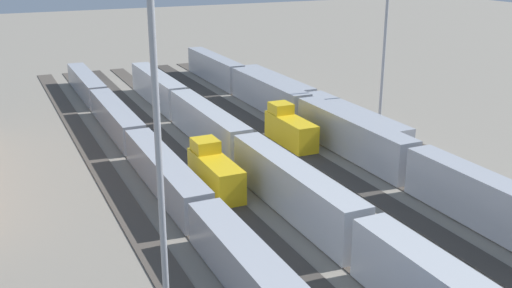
{
  "coord_description": "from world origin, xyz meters",
  "views": [
    {
      "loc": [
        -59.33,
        31.46,
        25.61
      ],
      "look_at": [
        3.77,
        2.26,
        2.5
      ],
      "focal_mm": 42.03,
      "sensor_mm": 36.0,
      "label": 1
    }
  ],
  "objects_px": {
    "train_on_track_2": "(352,136)",
    "train_on_track_1": "(310,102)",
    "light_mast_0": "(386,16)",
    "train_on_track_3": "(290,129)",
    "train_on_track_5": "(244,153)",
    "train_on_track_7": "(161,169)",
    "train_on_track_6": "(215,172)",
    "light_mast_1": "(156,105)"
  },
  "relations": [
    {
      "from": "train_on_track_6",
      "to": "train_on_track_3",
      "type": "distance_m",
      "value": 18.51
    },
    {
      "from": "train_on_track_2",
      "to": "train_on_track_5",
      "type": "bearing_deg",
      "value": 90.39
    },
    {
      "from": "train_on_track_3",
      "to": "train_on_track_1",
      "type": "bearing_deg",
      "value": -40.06
    },
    {
      "from": "train_on_track_6",
      "to": "train_on_track_1",
      "type": "height_order",
      "value": "train_on_track_6"
    },
    {
      "from": "train_on_track_1",
      "to": "train_on_track_2",
      "type": "bearing_deg",
      "value": 165.43
    },
    {
      "from": "train_on_track_6",
      "to": "train_on_track_1",
      "type": "distance_m",
      "value": 33.79
    },
    {
      "from": "train_on_track_6",
      "to": "train_on_track_3",
      "type": "xyz_separation_m",
      "value": [
        10.84,
        -15.0,
        0.0
      ]
    },
    {
      "from": "train_on_track_2",
      "to": "train_on_track_3",
      "type": "height_order",
      "value": "same"
    },
    {
      "from": "train_on_track_3",
      "to": "light_mast_1",
      "type": "height_order",
      "value": "light_mast_1"
    },
    {
      "from": "train_on_track_7",
      "to": "light_mast_0",
      "type": "bearing_deg",
      "value": -72.22
    },
    {
      "from": "train_on_track_2",
      "to": "train_on_track_5",
      "type": "relative_size",
      "value": 1.25
    },
    {
      "from": "train_on_track_7",
      "to": "train_on_track_3",
      "type": "xyz_separation_m",
      "value": [
        7.2,
        -20.0,
        0.08
      ]
    },
    {
      "from": "train_on_track_7",
      "to": "light_mast_1",
      "type": "height_order",
      "value": "light_mast_1"
    },
    {
      "from": "train_on_track_3",
      "to": "light_mast_0",
      "type": "xyz_separation_m",
      "value": [
        5.15,
        -18.53,
        13.51
      ]
    },
    {
      "from": "train_on_track_6",
      "to": "train_on_track_5",
      "type": "xyz_separation_m",
      "value": [
        3.39,
        -5.0,
        0.46
      ]
    },
    {
      "from": "train_on_track_1",
      "to": "train_on_track_3",
      "type": "xyz_separation_m",
      "value": [
        -11.89,
        10.0,
        0.13
      ]
    },
    {
      "from": "train_on_track_3",
      "to": "light_mast_0",
      "type": "bearing_deg",
      "value": -74.46
    },
    {
      "from": "train_on_track_6",
      "to": "light_mast_1",
      "type": "relative_size",
      "value": 0.39
    },
    {
      "from": "light_mast_0",
      "to": "train_on_track_1",
      "type": "bearing_deg",
      "value": 51.68
    },
    {
      "from": "train_on_track_6",
      "to": "train_on_track_2",
      "type": "bearing_deg",
      "value": -80.1
    },
    {
      "from": "train_on_track_6",
      "to": "train_on_track_2",
      "type": "xyz_separation_m",
      "value": [
        3.49,
        -20.0,
        0.46
      ]
    },
    {
      "from": "train_on_track_1",
      "to": "train_on_track_5",
      "type": "distance_m",
      "value": 27.83
    },
    {
      "from": "train_on_track_1",
      "to": "light_mast_0",
      "type": "height_order",
      "value": "light_mast_0"
    },
    {
      "from": "train_on_track_2",
      "to": "light_mast_0",
      "type": "height_order",
      "value": "light_mast_0"
    },
    {
      "from": "train_on_track_7",
      "to": "train_on_track_2",
      "type": "xyz_separation_m",
      "value": [
        -0.15,
        -25.0,
        0.54
      ]
    },
    {
      "from": "train_on_track_6",
      "to": "train_on_track_5",
      "type": "relative_size",
      "value": 0.1
    },
    {
      "from": "train_on_track_2",
      "to": "train_on_track_1",
      "type": "distance_m",
      "value": 19.89
    },
    {
      "from": "train_on_track_6",
      "to": "train_on_track_2",
      "type": "height_order",
      "value": "same"
    },
    {
      "from": "train_on_track_3",
      "to": "light_mast_1",
      "type": "distance_m",
      "value": 45.23
    },
    {
      "from": "train_on_track_2",
      "to": "light_mast_1",
      "type": "bearing_deg",
      "value": 128.9
    },
    {
      "from": "light_mast_0",
      "to": "light_mast_1",
      "type": "xyz_separation_m",
      "value": [
        -38.44,
        45.67,
        0.68
      ]
    },
    {
      "from": "train_on_track_2",
      "to": "light_mast_0",
      "type": "xyz_separation_m",
      "value": [
        12.5,
        -13.53,
        13.05
      ]
    },
    {
      "from": "train_on_track_1",
      "to": "train_on_track_5",
      "type": "height_order",
      "value": "train_on_track_5"
    },
    {
      "from": "train_on_track_5",
      "to": "light_mast_0",
      "type": "relative_size",
      "value": 3.96
    },
    {
      "from": "train_on_track_5",
      "to": "train_on_track_7",
      "type": "bearing_deg",
      "value": 88.58
    },
    {
      "from": "train_on_track_3",
      "to": "train_on_track_5",
      "type": "distance_m",
      "value": 12.48
    },
    {
      "from": "train_on_track_7",
      "to": "light_mast_0",
      "type": "distance_m",
      "value": 42.68
    },
    {
      "from": "train_on_track_2",
      "to": "train_on_track_1",
      "type": "bearing_deg",
      "value": -14.57
    },
    {
      "from": "light_mast_0",
      "to": "train_on_track_3",
      "type": "bearing_deg",
      "value": 105.54
    },
    {
      "from": "train_on_track_2",
      "to": "light_mast_0",
      "type": "bearing_deg",
      "value": -47.25
    },
    {
      "from": "train_on_track_6",
      "to": "train_on_track_3",
      "type": "bearing_deg",
      "value": -54.14
    },
    {
      "from": "train_on_track_5",
      "to": "light_mast_1",
      "type": "relative_size",
      "value": 3.76
    }
  ]
}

